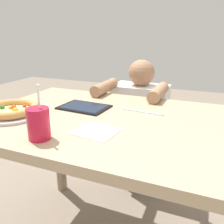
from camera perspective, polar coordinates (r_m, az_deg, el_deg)
The scene contains 7 objects.
dining_table at distance 1.09m, azimuth 3.28°, elevation -7.27°, with size 1.38×0.82×0.75m.
pizza_near at distance 1.19m, azimuth -22.91°, elevation 0.35°, with size 0.30×0.30×0.05m.
drink_cup_colored at distance 0.88m, azimuth -17.14°, elevation -2.65°, with size 0.08×0.08×0.20m.
paper_napkin at distance 0.92m, azimuth -3.79°, elevation -4.61°, with size 0.16×0.14×0.00m, color white.
fork at distance 1.15m, azimuth 7.90°, elevation -0.04°, with size 0.20×0.03×0.00m.
tablet at distance 1.21m, azimuth -6.66°, elevation 1.19°, with size 0.25×0.19×0.01m.
diner_seated at distance 1.76m, azimuth 6.43°, elevation -4.59°, with size 0.41×0.52×0.94m.
Camera 1 is at (0.32, -0.92, 1.12)m, focal length 38.25 mm.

